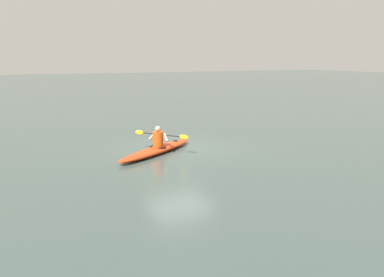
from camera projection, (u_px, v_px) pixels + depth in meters
name	position (u px, v px, depth m)	size (l,w,h in m)	color
ground_plane	(180.00, 148.00, 16.59)	(160.00, 160.00, 0.00)	#384742
kayak	(157.00, 150.00, 15.62)	(4.05, 3.01, 0.26)	red
kayaker	(158.00, 138.00, 15.63)	(1.35, 2.00, 0.76)	#E04C14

